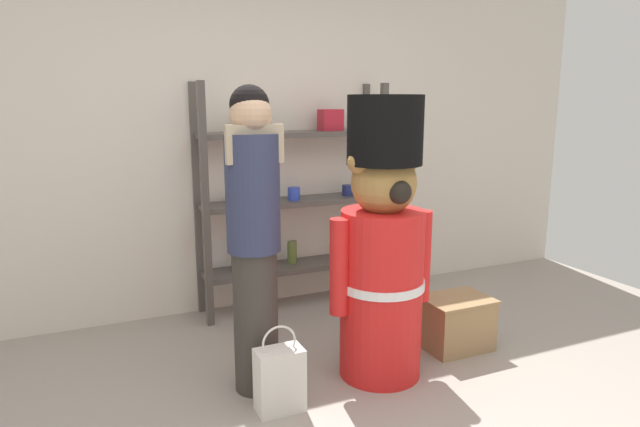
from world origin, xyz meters
TOP-DOWN VIEW (x-y plane):
  - back_wall at (0.00, 2.20)m, footprint 6.40×0.12m
  - merchandise_shelf at (0.33, 1.98)m, footprint 1.48×0.35m
  - teddy_bear_guard at (0.38, 0.70)m, footprint 0.66×0.50m
  - person_shopper at (-0.35, 0.83)m, footprint 0.31×0.29m
  - shopping_bag at (-0.31, 0.56)m, footprint 0.25×0.15m
  - display_crate at (1.01, 0.80)m, footprint 0.44×0.34m

SIDE VIEW (x-z plane):
  - display_crate at x=1.01m, z-range 0.00..0.35m
  - shopping_bag at x=-0.31m, z-range -0.06..0.42m
  - teddy_bear_guard at x=0.38m, z-range -0.04..1.60m
  - merchandise_shelf at x=0.33m, z-range 0.02..1.76m
  - person_shopper at x=-0.35m, z-range 0.07..1.76m
  - back_wall at x=0.00m, z-range 0.00..2.60m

